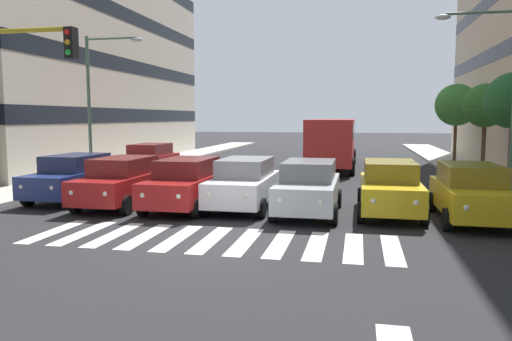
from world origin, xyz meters
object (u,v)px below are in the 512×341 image
(car_3, at_px, (244,183))
(car_5, at_px, (122,181))
(car_0, at_px, (471,192))
(car_2, at_px, (309,187))
(car_row2_0, at_px, (149,160))
(bus_behind_traffic, at_px, (333,138))
(street_tree_2, at_px, (485,106))
(car_1, at_px, (390,187))
(street_tree_3, at_px, (457,105))
(car_6, at_px, (74,177))
(street_lamp_left, at_px, (501,83))
(car_4, at_px, (186,183))
(street_lamp_right, at_px, (98,92))

(car_3, height_order, car_5, same)
(car_5, bearing_deg, car_0, 179.16)
(car_0, xyz_separation_m, car_2, (4.90, -0.11, 0.00))
(car_row2_0, height_order, bus_behind_traffic, bus_behind_traffic)
(car_5, distance_m, street_tree_2, 18.50)
(car_0, relative_size, car_5, 1.00)
(car_0, height_order, car_5, same)
(car_1, height_order, bus_behind_traffic, bus_behind_traffic)
(car_5, bearing_deg, car_3, -174.24)
(car_1, xyz_separation_m, street_tree_3, (-5.16, -17.85, 3.03))
(car_6, distance_m, bus_behind_traffic, 16.48)
(car_row2_0, bearing_deg, car_1, 145.89)
(car_3, distance_m, car_5, 4.36)
(street_tree_2, bearing_deg, street_lamp_left, 80.11)
(car_1, relative_size, bus_behind_traffic, 0.42)
(car_2, height_order, car_3, same)
(car_0, height_order, car_row2_0, same)
(car_3, height_order, street_lamp_left, street_lamp_left)
(car_1, distance_m, car_row2_0, 14.40)
(car_2, distance_m, bus_behind_traffic, 14.68)
(street_tree_2, bearing_deg, street_tree_3, -89.08)
(car_3, xyz_separation_m, car_6, (6.71, -0.35, 0.00))
(car_2, relative_size, street_lamp_left, 0.65)
(car_3, distance_m, street_tree_2, 15.04)
(car_1, distance_m, car_4, 6.78)
(car_6, height_order, street_lamp_left, street_lamp_left)
(car_1, relative_size, car_2, 1.00)
(car_row2_0, distance_m, street_lamp_left, 16.99)
(car_3, bearing_deg, car_4, 12.86)
(bus_behind_traffic, bearing_deg, street_lamp_right, 39.80)
(car_2, xyz_separation_m, bus_behind_traffic, (0.00, -14.65, 0.97))
(car_1, xyz_separation_m, car_6, (11.53, -0.40, 0.00))
(car_0, height_order, car_3, same)
(car_row2_0, bearing_deg, car_3, 131.52)
(car_1, bearing_deg, street_tree_3, -106.14)
(car_0, bearing_deg, street_lamp_right, -20.68)
(car_6, distance_m, street_tree_2, 19.98)
(car_0, distance_m, street_tree_3, 18.86)
(car_5, bearing_deg, car_row2_0, -71.88)
(car_0, xyz_separation_m, bus_behind_traffic, (4.90, -14.76, 0.97))
(car_6, relative_size, street_tree_3, 0.86)
(car_6, bearing_deg, car_1, 177.99)
(car_6, distance_m, street_lamp_left, 16.00)
(car_6, bearing_deg, street_tree_3, -133.74)
(car_5, bearing_deg, car_1, -177.60)
(car_row2_0, bearing_deg, bus_behind_traffic, -146.76)
(street_lamp_right, bearing_deg, car_6, 109.13)
(car_row2_0, bearing_deg, car_0, 148.81)
(street_tree_2, bearing_deg, street_lamp_right, 16.61)
(car_1, height_order, car_6, same)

